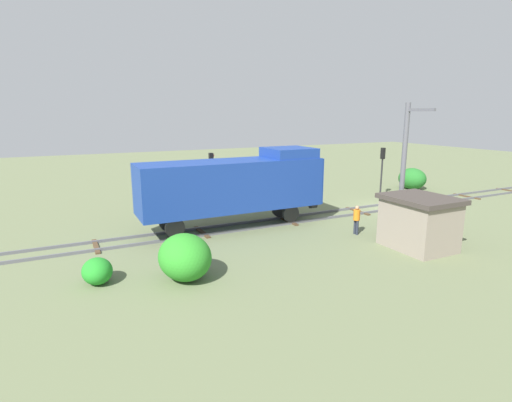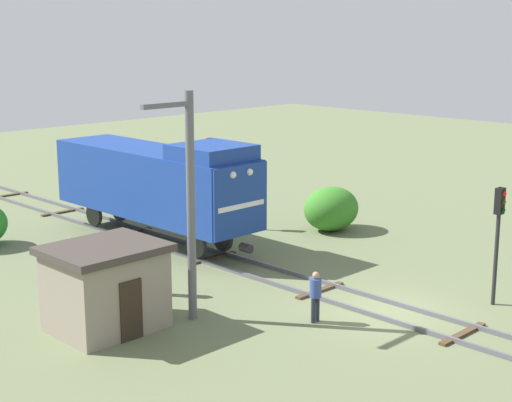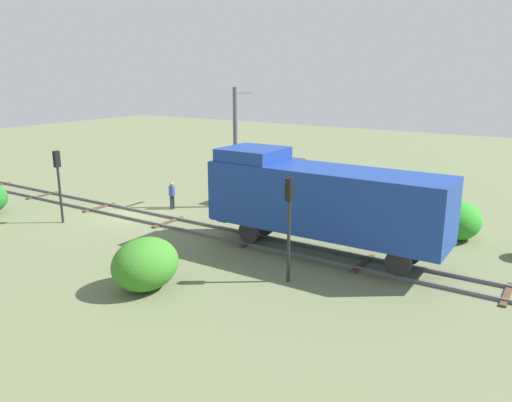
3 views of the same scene
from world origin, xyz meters
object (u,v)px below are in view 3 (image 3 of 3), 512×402
at_px(worker_by_signal, 263,199).
at_px(worker_near_track, 172,193).
at_px(traffic_signal_mid, 289,211).
at_px(traffic_signal_near, 58,173).
at_px(relay_hut, 273,181).
at_px(catenary_mast, 236,144).
at_px(locomotive, 321,198).

bearing_deg(worker_by_signal, worker_near_track, -114.19).
height_order(traffic_signal_mid, worker_by_signal, traffic_signal_mid).
xyz_separation_m(worker_near_track, worker_by_signal, (-1.80, 5.54, 0.00)).
bearing_deg(traffic_signal_mid, traffic_signal_near, -90.77).
distance_m(traffic_signal_mid, worker_near_track, 13.08).
bearing_deg(relay_hut, catenary_mast, -26.84).
distance_m(worker_by_signal, catenary_mast, 3.98).
xyz_separation_m(traffic_signal_mid, relay_hut, (-10.90, -7.29, -1.59)).
relative_size(worker_near_track, relay_hut, 0.49).
bearing_deg(traffic_signal_near, worker_by_signal, 130.11).
distance_m(catenary_mast, relay_hut, 3.75).
height_order(traffic_signal_near, worker_by_signal, traffic_signal_near).
bearing_deg(locomotive, traffic_signal_mid, 4.26).
height_order(locomotive, traffic_signal_near, locomotive).
bearing_deg(worker_near_track, locomotive, 142.31).
bearing_deg(locomotive, worker_near_track, -101.99).
bearing_deg(catenary_mast, worker_by_signal, 70.90).
relative_size(traffic_signal_mid, worker_by_signal, 2.53).
xyz_separation_m(locomotive, traffic_signal_near, (3.20, -14.55, 0.08)).
distance_m(locomotive, relay_hut, 10.37).
bearing_deg(locomotive, catenary_mast, -121.51).
xyz_separation_m(traffic_signal_mid, worker_by_signal, (-7.60, -6.02, -1.99)).
height_order(traffic_signal_mid, worker_near_track, traffic_signal_mid).
relative_size(worker_by_signal, catenary_mast, 0.23).
bearing_deg(traffic_signal_near, relay_hut, 144.91).
xyz_separation_m(worker_near_track, catenary_mast, (-2.67, 3.04, 2.97)).
bearing_deg(worker_by_signal, catenary_mast, -151.30).
bearing_deg(relay_hut, traffic_signal_near, -35.09).
distance_m(locomotive, catenary_mast, 9.77).
bearing_deg(worker_near_track, traffic_signal_mid, 127.64).
height_order(locomotive, worker_by_signal, locomotive).
bearing_deg(worker_by_signal, traffic_signal_near, -92.09).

